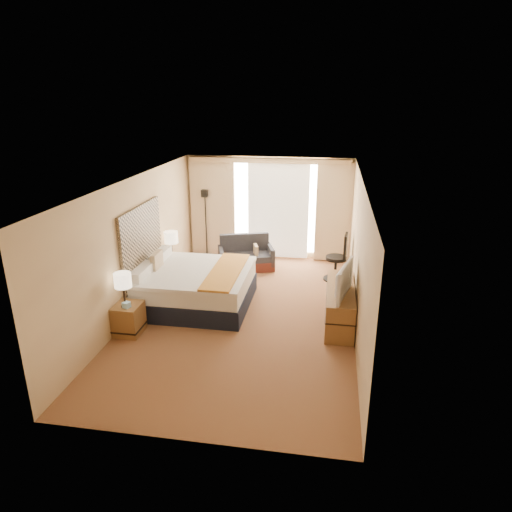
% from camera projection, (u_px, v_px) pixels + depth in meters
% --- Properties ---
extents(floor, '(4.20, 7.00, 0.02)m').
position_uv_depth(floor, '(243.00, 314.00, 8.87)').
color(floor, '#5D211A').
rests_on(floor, ground).
extents(ceiling, '(4.20, 7.00, 0.02)m').
position_uv_depth(ceiling, '(242.00, 181.00, 8.01)').
color(ceiling, silver).
rests_on(ceiling, wall_back).
extents(wall_back, '(4.20, 0.02, 2.60)m').
position_uv_depth(wall_back, '(269.00, 208.00, 11.69)').
color(wall_back, '#DDBD86').
rests_on(wall_back, ground).
extents(wall_front, '(4.20, 0.02, 2.60)m').
position_uv_depth(wall_front, '(184.00, 349.00, 5.18)').
color(wall_front, '#DDBD86').
rests_on(wall_front, ground).
extents(wall_left, '(0.02, 7.00, 2.60)m').
position_uv_depth(wall_left, '(136.00, 245.00, 8.76)').
color(wall_left, '#DDBD86').
rests_on(wall_left, ground).
extents(wall_right, '(0.02, 7.00, 2.60)m').
position_uv_depth(wall_right, '(358.00, 257.00, 8.11)').
color(wall_right, '#DDBD86').
rests_on(wall_right, ground).
extents(headboard, '(0.06, 1.85, 1.50)m').
position_uv_depth(headboard, '(142.00, 243.00, 8.95)').
color(headboard, black).
rests_on(headboard, wall_left).
extents(nightstand_left, '(0.45, 0.52, 0.55)m').
position_uv_depth(nightstand_left, '(129.00, 319.00, 8.09)').
color(nightstand_left, olive).
rests_on(nightstand_left, floor).
extents(nightstand_right, '(0.45, 0.52, 0.55)m').
position_uv_depth(nightstand_right, '(175.00, 269.00, 10.42)').
color(nightstand_right, olive).
rests_on(nightstand_right, floor).
extents(media_dresser, '(0.50, 1.80, 0.70)m').
position_uv_depth(media_dresser, '(340.00, 305.00, 8.47)').
color(media_dresser, olive).
rests_on(media_dresser, floor).
extents(window, '(2.30, 0.02, 2.30)m').
position_uv_depth(window, '(278.00, 208.00, 11.62)').
color(window, white).
rests_on(window, wall_back).
extents(curtains, '(4.12, 0.19, 2.56)m').
position_uv_depth(curtains, '(268.00, 205.00, 11.55)').
color(curtains, beige).
rests_on(curtains, floor).
extents(bed, '(2.20, 2.02, 1.07)m').
position_uv_depth(bed, '(194.00, 286.00, 9.18)').
color(bed, black).
rests_on(bed, floor).
extents(loveseat, '(1.46, 1.09, 0.82)m').
position_uv_depth(loveseat, '(246.00, 258.00, 11.16)').
color(loveseat, '#542118').
rests_on(loveseat, floor).
extents(floor_lamp, '(0.22, 0.22, 1.76)m').
position_uv_depth(floor_lamp, '(205.00, 209.00, 11.78)').
color(floor_lamp, black).
rests_on(floor_lamp, floor).
extents(desk_chair, '(0.54, 0.54, 1.11)m').
position_uv_depth(desk_chair, '(339.00, 260.00, 10.37)').
color(desk_chair, black).
rests_on(desk_chair, floor).
extents(lamp_left, '(0.30, 0.30, 0.62)m').
position_uv_depth(lamp_left, '(123.00, 281.00, 7.77)').
color(lamp_left, black).
rests_on(lamp_left, nightstand_left).
extents(lamp_right, '(0.30, 0.30, 0.63)m').
position_uv_depth(lamp_right, '(171.00, 238.00, 10.10)').
color(lamp_right, black).
rests_on(lamp_right, nightstand_right).
extents(tissue_box, '(0.14, 0.14, 0.10)m').
position_uv_depth(tissue_box, '(126.00, 305.00, 7.88)').
color(tissue_box, '#98CFEC').
rests_on(tissue_box, nightstand_left).
extents(telephone, '(0.21, 0.17, 0.07)m').
position_uv_depth(telephone, '(179.00, 255.00, 10.41)').
color(telephone, black).
rests_on(telephone, nightstand_right).
extents(television, '(0.37, 1.02, 0.58)m').
position_uv_depth(television, '(339.00, 279.00, 7.94)').
color(television, black).
rests_on(television, media_dresser).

